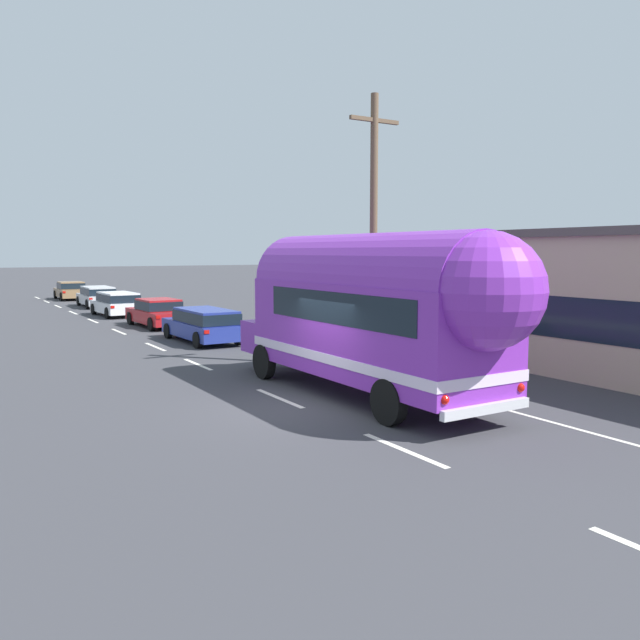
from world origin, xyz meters
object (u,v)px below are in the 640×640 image
(car_lead, at_px, (204,323))
(car_fifth, at_px, (71,290))
(painted_bus, at_px, (377,308))
(car_second, at_px, (158,312))
(car_third, at_px, (117,302))
(utility_pole, at_px, (374,227))
(car_fourth, at_px, (97,295))

(car_lead, xyz_separation_m, car_fifth, (-0.11, 27.57, -0.06))
(painted_bus, height_order, car_lead, painted_bus)
(car_lead, bearing_deg, car_fifth, 90.22)
(painted_bus, relative_size, car_fifth, 2.34)
(painted_bus, relative_size, car_second, 2.24)
(car_second, bearing_deg, car_third, 93.79)
(utility_pole, xyz_separation_m, car_second, (-2.45, 14.45, -3.68))
(painted_bus, xyz_separation_m, car_fourth, (0.18, 31.39, -1.52))
(painted_bus, xyz_separation_m, car_fifth, (-0.00, 39.50, -1.57))
(utility_pole, xyz_separation_m, car_fourth, (-2.46, 27.59, -3.63))
(car_lead, bearing_deg, car_third, 91.50)
(car_lead, relative_size, car_second, 1.04)
(painted_bus, height_order, car_second, painted_bus)
(car_second, height_order, car_fourth, same)
(utility_pole, distance_m, car_second, 15.11)
(car_second, bearing_deg, car_fifth, 90.52)
(car_second, relative_size, car_fourth, 0.97)
(painted_bus, distance_m, car_third, 24.62)
(car_lead, height_order, car_fourth, same)
(utility_pole, xyz_separation_m, car_lead, (-2.54, 8.12, -3.63))
(car_lead, bearing_deg, car_second, 89.22)
(car_fifth, bearing_deg, car_lead, -89.78)
(painted_bus, xyz_separation_m, car_second, (0.19, 18.26, -1.57))
(painted_bus, distance_m, car_fifth, 39.53)
(utility_pole, xyz_separation_m, painted_bus, (-2.64, -3.80, -2.12))
(car_lead, xyz_separation_m, car_third, (-0.33, 12.64, -0.01))
(car_fourth, distance_m, car_fifth, 8.11)
(utility_pole, height_order, car_third, utility_pole)
(utility_pole, relative_size, painted_bus, 0.81)
(car_second, distance_m, car_fourth, 13.14)
(utility_pole, height_order, car_second, utility_pole)
(car_third, bearing_deg, car_lead, -88.50)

